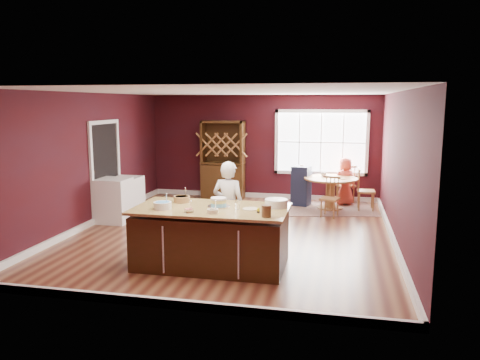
# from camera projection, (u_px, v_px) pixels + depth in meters

# --- Properties ---
(room_shell) EXTENTS (7.00, 7.00, 7.00)m
(room_shell) POSITION_uv_depth(u_px,v_px,m) (233.00, 164.00, 8.88)
(room_shell) COLOR brown
(room_shell) RESTS_ON ground
(window) EXTENTS (2.36, 0.10, 1.66)m
(window) POSITION_uv_depth(u_px,v_px,m) (321.00, 142.00, 11.89)
(window) COLOR white
(window) RESTS_ON room_shell
(doorway) EXTENTS (0.08, 1.26, 2.13)m
(doorway) POSITION_uv_depth(u_px,v_px,m) (106.00, 171.00, 10.13)
(doorway) COLOR white
(doorway) RESTS_ON room_shell
(kitchen_island) EXTENTS (2.34, 1.23, 0.92)m
(kitchen_island) POSITION_uv_depth(u_px,v_px,m) (211.00, 238.00, 7.19)
(kitchen_island) COLOR #35230B
(kitchen_island) RESTS_ON ground
(dining_table) EXTENTS (1.26, 1.26, 0.75)m
(dining_table) POSITION_uv_depth(u_px,v_px,m) (331.00, 187.00, 11.05)
(dining_table) COLOR brown
(dining_table) RESTS_ON ground
(baker) EXTENTS (0.62, 0.46, 1.55)m
(baker) POSITION_uv_depth(u_px,v_px,m) (229.00, 207.00, 7.83)
(baker) COLOR silver
(baker) RESTS_ON ground
(layer_cake) EXTENTS (0.34, 0.34, 0.14)m
(layer_cake) POSITION_uv_depth(u_px,v_px,m) (219.00, 202.00, 7.18)
(layer_cake) COLOR silver
(layer_cake) RESTS_ON kitchen_island
(bowl_blue) EXTENTS (0.27, 0.27, 0.10)m
(bowl_blue) POSITION_uv_depth(u_px,v_px,m) (162.00, 205.00, 7.03)
(bowl_blue) COLOR silver
(bowl_blue) RESTS_ON kitchen_island
(bowl_yellow) EXTENTS (0.26, 0.26, 0.10)m
(bowl_yellow) POSITION_uv_depth(u_px,v_px,m) (182.00, 199.00, 7.50)
(bowl_yellow) COLOR tan
(bowl_yellow) RESTS_ON kitchen_island
(bowl_pink) EXTENTS (0.14, 0.14, 0.05)m
(bowl_pink) POSITION_uv_depth(u_px,v_px,m) (189.00, 210.00, 6.80)
(bowl_pink) COLOR white
(bowl_pink) RESTS_ON kitchen_island
(bowl_olive) EXTENTS (0.16, 0.16, 0.06)m
(bowl_olive) POSITION_uv_depth(u_px,v_px,m) (213.00, 211.00, 6.75)
(bowl_olive) COLOR beige
(bowl_olive) RESTS_ON kitchen_island
(drinking_glass) EXTENTS (0.07, 0.07, 0.14)m
(drinking_glass) POSITION_uv_depth(u_px,v_px,m) (237.00, 205.00, 6.99)
(drinking_glass) COLOR silver
(drinking_glass) RESTS_ON kitchen_island
(dinner_plate) EXTENTS (0.24, 0.24, 0.02)m
(dinner_plate) POSITION_uv_depth(u_px,v_px,m) (251.00, 209.00, 6.98)
(dinner_plate) COLOR #FFE9BA
(dinner_plate) RESTS_ON kitchen_island
(white_tub) EXTENTS (0.35, 0.35, 0.12)m
(white_tub) POSITION_uv_depth(u_px,v_px,m) (276.00, 203.00, 7.15)
(white_tub) COLOR silver
(white_tub) RESTS_ON kitchen_island
(stoneware_crock) EXTENTS (0.14, 0.14, 0.17)m
(stoneware_crock) POSITION_uv_depth(u_px,v_px,m) (266.00, 211.00, 6.53)
(stoneware_crock) COLOR brown
(stoneware_crock) RESTS_ON kitchen_island
(toy_figurine) EXTENTS (0.05, 0.05, 0.08)m
(toy_figurine) POSITION_uv_depth(u_px,v_px,m) (258.00, 210.00, 6.76)
(toy_figurine) COLOR #F6EE02
(toy_figurine) RESTS_ON kitchen_island
(rug) EXTENTS (2.32, 1.95, 0.01)m
(rug) POSITION_uv_depth(u_px,v_px,m) (330.00, 209.00, 11.14)
(rug) COLOR brown
(rug) RESTS_ON ground
(chair_east) EXTENTS (0.41, 0.43, 0.99)m
(chair_east) POSITION_uv_depth(u_px,v_px,m) (366.00, 189.00, 10.93)
(chair_east) COLOR brown
(chair_east) RESTS_ON ground
(chair_south) EXTENTS (0.46, 0.45, 0.90)m
(chair_south) POSITION_uv_depth(u_px,v_px,m) (330.00, 197.00, 10.29)
(chair_south) COLOR brown
(chair_south) RESTS_ON ground
(chair_north) EXTENTS (0.53, 0.53, 0.97)m
(chair_north) POSITION_uv_depth(u_px,v_px,m) (346.00, 184.00, 11.79)
(chair_north) COLOR brown
(chair_north) RESTS_ON ground
(seated_woman) EXTENTS (0.68, 0.60, 1.18)m
(seated_woman) POSITION_uv_depth(u_px,v_px,m) (345.00, 181.00, 11.48)
(seated_woman) COLOR #BB4030
(seated_woman) RESTS_ON ground
(high_chair) EXTENTS (0.49, 0.49, 1.01)m
(high_chair) POSITION_uv_depth(u_px,v_px,m) (301.00, 185.00, 11.44)
(high_chair) COLOR #131C32
(high_chair) RESTS_ON ground
(toddler) EXTENTS (0.18, 0.14, 0.26)m
(toddler) POSITION_uv_depth(u_px,v_px,m) (300.00, 172.00, 11.50)
(toddler) COLOR #8CA5BF
(toddler) RESTS_ON high_chair
(table_plate) EXTENTS (0.19, 0.19, 0.01)m
(table_plate) POSITION_uv_depth(u_px,v_px,m) (342.00, 179.00, 10.86)
(table_plate) COLOR beige
(table_plate) RESTS_ON dining_table
(table_cup) EXTENTS (0.14, 0.14, 0.10)m
(table_cup) POSITION_uv_depth(u_px,v_px,m) (324.00, 174.00, 11.20)
(table_cup) COLOR white
(table_cup) RESTS_ON dining_table
(hutch) EXTENTS (1.11, 0.46, 2.04)m
(hutch) POSITION_uv_depth(u_px,v_px,m) (223.00, 160.00, 12.25)
(hutch) COLOR #422916
(hutch) RESTS_ON ground
(washer) EXTENTS (0.64, 0.62, 0.93)m
(washer) POSITION_uv_depth(u_px,v_px,m) (114.00, 200.00, 9.84)
(washer) COLOR white
(washer) RESTS_ON ground
(dryer) EXTENTS (0.60, 0.58, 0.87)m
(dryer) POSITION_uv_depth(u_px,v_px,m) (128.00, 196.00, 10.46)
(dryer) COLOR white
(dryer) RESTS_ON ground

